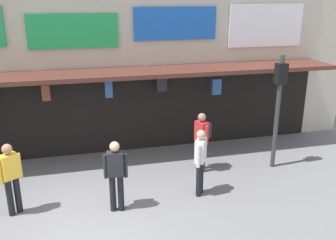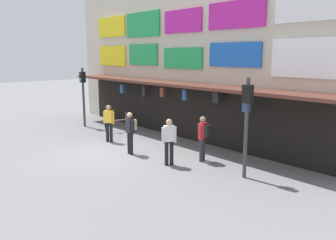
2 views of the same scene
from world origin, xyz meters
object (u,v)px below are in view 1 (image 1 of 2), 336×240
traffic_light_far (279,94)px  pedestrian_in_blue (116,171)px  pedestrian_in_white (200,159)px  pedestrian_in_black (11,175)px  pedestrian_in_red (202,137)px

traffic_light_far → pedestrian_in_blue: 4.88m
pedestrian_in_white → pedestrian_in_black: size_ratio=1.00×
pedestrian_in_white → pedestrian_in_black: 4.29m
pedestrian_in_black → pedestrian_in_blue: size_ratio=1.00×
traffic_light_far → pedestrian_in_black: (-6.82, -0.80, -1.19)m
pedestrian_in_white → pedestrian_in_blue: (-2.05, -0.21, 0.04)m
pedestrian_in_red → traffic_light_far: bearing=-7.2°
pedestrian_in_black → pedestrian_in_red: (4.76, 1.06, 0.04)m
pedestrian_in_white → pedestrian_in_blue: bearing=-174.1°
pedestrian_in_blue → pedestrian_in_red: same height
traffic_light_far → pedestrian_in_black: 6.97m
pedestrian_in_black → pedestrian_in_red: size_ratio=1.00×
pedestrian_in_black → pedestrian_in_red: same height
pedestrian_in_blue → pedestrian_in_red: (2.52, 1.46, 0.00)m
traffic_light_far → pedestrian_in_red: size_ratio=1.90×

